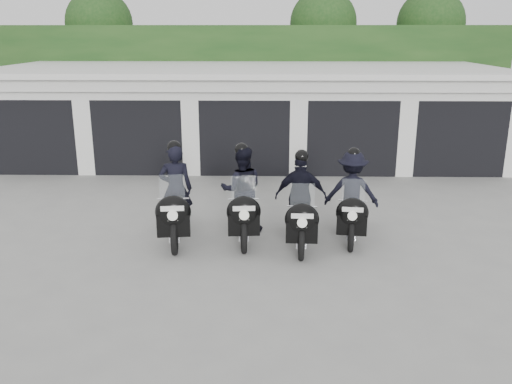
{
  "coord_description": "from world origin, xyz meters",
  "views": [
    {
      "loc": [
        0.64,
        -9.92,
        4.07
      ],
      "look_at": [
        0.44,
        0.23,
        1.05
      ],
      "focal_mm": 38.0,
      "sensor_mm": 36.0,
      "label": 1
    }
  ],
  "objects_px": {
    "police_bike_b": "(242,196)",
    "police_bike_c": "(301,203)",
    "police_bike_d": "(352,197)",
    "police_bike_a": "(175,200)"
  },
  "relations": [
    {
      "from": "police_bike_b",
      "to": "police_bike_c",
      "type": "bearing_deg",
      "value": -20.69
    },
    {
      "from": "police_bike_c",
      "to": "police_bike_d",
      "type": "relative_size",
      "value": 1.02
    },
    {
      "from": "police_bike_b",
      "to": "police_bike_d",
      "type": "height_order",
      "value": "police_bike_b"
    },
    {
      "from": "police_bike_b",
      "to": "police_bike_c",
      "type": "relative_size",
      "value": 1.03
    },
    {
      "from": "police_bike_c",
      "to": "police_bike_b",
      "type": "bearing_deg",
      "value": 165.83
    },
    {
      "from": "police_bike_b",
      "to": "police_bike_c",
      "type": "xyz_separation_m",
      "value": [
        1.18,
        -0.35,
        -0.02
      ]
    },
    {
      "from": "police_bike_a",
      "to": "police_bike_b",
      "type": "height_order",
      "value": "police_bike_a"
    },
    {
      "from": "police_bike_c",
      "to": "police_bike_d",
      "type": "xyz_separation_m",
      "value": [
        1.07,
        0.42,
        -0.01
      ]
    },
    {
      "from": "police_bike_a",
      "to": "police_bike_c",
      "type": "distance_m",
      "value": 2.53
    },
    {
      "from": "police_bike_c",
      "to": "police_bike_d",
      "type": "height_order",
      "value": "police_bike_c"
    }
  ]
}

